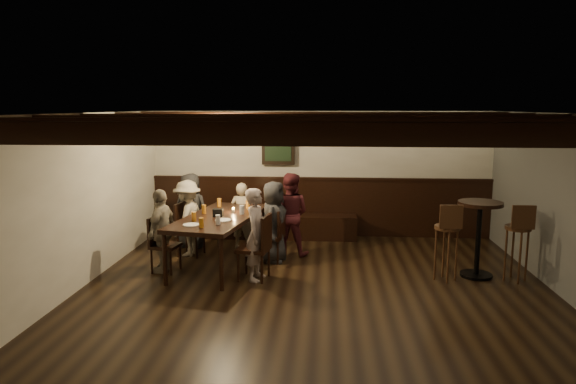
# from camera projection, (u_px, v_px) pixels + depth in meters

# --- Properties ---
(room) EXTENTS (7.00, 7.00, 7.00)m
(room) POSITION_uv_depth(u_px,v_px,m) (302.00, 191.00, 8.65)
(room) COLOR black
(room) RESTS_ON ground
(dining_table) EXTENTS (1.33, 2.29, 0.81)m
(dining_table) POSITION_uv_depth(u_px,v_px,m) (219.00, 220.00, 7.97)
(dining_table) COLOR black
(dining_table) RESTS_ON floor
(chair_left_near) EXTENTS (0.47, 0.47, 0.89)m
(chair_left_near) POSITION_uv_depth(u_px,v_px,m) (190.00, 239.00, 8.65)
(chair_left_near) COLOR black
(chair_left_near) RESTS_ON floor
(chair_left_far) EXTENTS (0.45, 0.45, 0.85)m
(chair_left_far) POSITION_uv_depth(u_px,v_px,m) (165.00, 255.00, 7.79)
(chair_left_far) COLOR black
(chair_left_far) RESTS_ON floor
(chair_right_near) EXTENTS (0.45, 0.45, 0.86)m
(chair_right_near) POSITION_uv_depth(u_px,v_px,m) (272.00, 245.00, 8.31)
(chair_right_near) COLOR black
(chair_right_near) RESTS_ON floor
(chair_right_far) EXTENTS (0.50, 0.50, 0.95)m
(chair_right_far) POSITION_uv_depth(u_px,v_px,m) (255.00, 260.00, 7.44)
(chair_right_far) COLOR black
(chair_right_far) RESTS_ON floor
(person_bench_left) EXTENTS (0.71, 0.53, 1.33)m
(person_bench_left) POSITION_uv_depth(u_px,v_px,m) (191.00, 211.00, 9.06)
(person_bench_left) COLOR #232326
(person_bench_left) RESTS_ON floor
(person_bench_centre) EXTENTS (0.47, 0.35, 1.18)m
(person_bench_centre) POSITION_uv_depth(u_px,v_px,m) (242.00, 216.00, 9.00)
(person_bench_centre) COLOR gray
(person_bench_centre) RESTS_ON floor
(person_bench_right) EXTENTS (0.76, 0.64, 1.40)m
(person_bench_right) POSITION_uv_depth(u_px,v_px,m) (290.00, 214.00, 8.62)
(person_bench_right) COLOR #511B21
(person_bench_right) RESTS_ON floor
(person_left_near) EXTENTS (0.61, 0.89, 1.28)m
(person_left_near) POSITION_uv_depth(u_px,v_px,m) (188.00, 218.00, 8.60)
(person_left_near) COLOR gray
(person_left_near) RESTS_ON floor
(person_left_far) EXTENTS (0.43, 0.79, 1.27)m
(person_left_far) POSITION_uv_depth(u_px,v_px,m) (162.00, 231.00, 7.74)
(person_left_far) COLOR gray
(person_left_far) RESTS_ON floor
(person_right_near) EXTENTS (0.52, 0.70, 1.31)m
(person_right_near) POSITION_uv_depth(u_px,v_px,m) (274.00, 222.00, 8.23)
(person_right_near) COLOR #252527
(person_right_near) RESTS_ON floor
(person_right_far) EXTENTS (0.40, 0.54, 1.34)m
(person_right_far) POSITION_uv_depth(u_px,v_px,m) (257.00, 234.00, 7.37)
(person_right_far) COLOR gray
(person_right_far) RESTS_ON floor
(pint_a) EXTENTS (0.07, 0.07, 0.14)m
(pint_a) POSITION_uv_depth(u_px,v_px,m) (219.00, 202.00, 8.68)
(pint_a) COLOR #BF7219
(pint_a) RESTS_ON dining_table
(pint_b) EXTENTS (0.07, 0.07, 0.14)m
(pint_b) POSITION_uv_depth(u_px,v_px,m) (248.00, 204.00, 8.51)
(pint_b) COLOR #BF7219
(pint_b) RESTS_ON dining_table
(pint_c) EXTENTS (0.07, 0.07, 0.14)m
(pint_c) POSITION_uv_depth(u_px,v_px,m) (204.00, 209.00, 8.11)
(pint_c) COLOR #BF7219
(pint_c) RESTS_ON dining_table
(pint_d) EXTENTS (0.07, 0.07, 0.14)m
(pint_d) POSITION_uv_depth(u_px,v_px,m) (242.00, 210.00, 8.07)
(pint_d) COLOR silver
(pint_d) RESTS_ON dining_table
(pint_e) EXTENTS (0.07, 0.07, 0.14)m
(pint_e) POSITION_uv_depth(u_px,v_px,m) (194.00, 217.00, 7.57)
(pint_e) COLOR #BF7219
(pint_e) RESTS_ON dining_table
(pint_f) EXTENTS (0.07, 0.07, 0.14)m
(pint_f) POSITION_uv_depth(u_px,v_px,m) (218.00, 220.00, 7.37)
(pint_f) COLOR silver
(pint_f) RESTS_ON dining_table
(pint_g) EXTENTS (0.07, 0.07, 0.14)m
(pint_g) POSITION_uv_depth(u_px,v_px,m) (201.00, 223.00, 7.17)
(pint_g) COLOR #BF7219
(pint_g) RESTS_ON dining_table
(plate_near) EXTENTS (0.24, 0.24, 0.01)m
(plate_near) POSITION_uv_depth(u_px,v_px,m) (191.00, 225.00, 7.32)
(plate_near) COLOR white
(plate_near) RESTS_ON dining_table
(plate_far) EXTENTS (0.24, 0.24, 0.01)m
(plate_far) POSITION_uv_depth(u_px,v_px,m) (223.00, 220.00, 7.63)
(plate_far) COLOR white
(plate_far) RESTS_ON dining_table
(condiment_caddy) EXTENTS (0.15, 0.10, 0.12)m
(condiment_caddy) POSITION_uv_depth(u_px,v_px,m) (218.00, 213.00, 7.90)
(condiment_caddy) COLOR black
(condiment_caddy) RESTS_ON dining_table
(candle) EXTENTS (0.05, 0.05, 0.05)m
(candle) POSITION_uv_depth(u_px,v_px,m) (233.00, 211.00, 8.21)
(candle) COLOR beige
(candle) RESTS_ON dining_table
(high_top_table) EXTENTS (0.63, 0.63, 1.13)m
(high_top_table) POSITION_uv_depth(u_px,v_px,m) (479.00, 228.00, 7.48)
(high_top_table) COLOR black
(high_top_table) RESTS_ON floor
(bar_stool_left) EXTENTS (0.36, 0.37, 1.14)m
(bar_stool_left) POSITION_uv_depth(u_px,v_px,m) (446.00, 252.00, 7.36)
(bar_stool_left) COLOR #331B10
(bar_stool_left) RESTS_ON floor
(bar_stool_right) EXTENTS (0.36, 0.37, 1.14)m
(bar_stool_right) POSITION_uv_depth(u_px,v_px,m) (516.00, 252.00, 7.34)
(bar_stool_right) COLOR #331B10
(bar_stool_right) RESTS_ON floor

